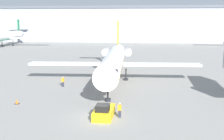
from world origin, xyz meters
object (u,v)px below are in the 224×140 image
Objects in this scene: worker_near_tug at (120,110)px; airplane_parked_far_left at (6,36)px; pushback_tug at (104,112)px; traffic_cone_left at (17,102)px; airplane_main at (114,60)px; worker_by_wing at (63,82)px.

airplane_parked_far_left is (-54.46, 86.68, 3.19)m from worker_near_tug.
pushback_tug is 12.68m from traffic_cone_left.
airplane_main is at bearing 93.47° from pushback_tug.
pushback_tug is at bearing -177.80° from worker_near_tug.
worker_near_tug is 18.26m from worker_by_wing.
worker_near_tug is 0.05× the size of airplane_parked_far_left.
pushback_tug reaches higher than worker_by_wing.
airplane_main reaches higher than worker_near_tug.
traffic_cone_left is 0.02× the size of airplane_parked_far_left.
airplane_main is 20.63m from worker_near_tug.
pushback_tug is 2.75× the size of worker_by_wing.
traffic_cone_left is at bearing 161.43° from pushback_tug.
pushback_tug is at bearing -58.98° from worker_by_wing.
airplane_main is 19.48× the size of worker_near_tug.
airplane_main reaches higher than traffic_cone_left.
worker_by_wing is at bearing 125.88° from worker_near_tug.
traffic_cone_left is 92.25m from airplane_parked_far_left.
airplane_parked_far_left is (-52.69, 86.75, 3.47)m from pushback_tug.
airplane_main reaches higher than worker_by_wing.
airplane_main is 52.14× the size of traffic_cone_left.
worker_near_tug is at bearing -16.07° from traffic_cone_left.
pushback_tug is 0.13× the size of airplane_parked_far_left.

